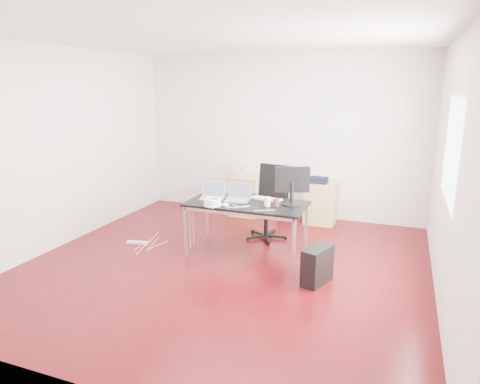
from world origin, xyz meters
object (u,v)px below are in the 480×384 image
(desk, at_px, (247,206))
(pc_tower, at_px, (317,265))
(filing_cabinet_right, at_px, (321,202))
(office_chair, at_px, (269,198))
(filing_cabinet_left, at_px, (246,195))

(desk, bearing_deg, pc_tower, -27.01)
(filing_cabinet_right, height_order, pc_tower, filing_cabinet_right)
(desk, relative_size, office_chair, 1.48)
(desk, relative_size, pc_tower, 3.56)
(desk, height_order, pc_tower, desk)
(desk, bearing_deg, filing_cabinet_left, 110.43)
(office_chair, distance_m, pc_tower, 1.70)
(office_chair, height_order, filing_cabinet_right, office_chair)
(office_chair, height_order, filing_cabinet_left, office_chair)
(office_chair, bearing_deg, filing_cabinet_right, 67.72)
(filing_cabinet_left, distance_m, filing_cabinet_right, 1.35)
(desk, height_order, office_chair, office_chair)
(pc_tower, bearing_deg, desk, 171.01)
(desk, relative_size, filing_cabinet_right, 2.29)
(filing_cabinet_right, xyz_separation_m, pc_tower, (0.39, -2.30, -0.13))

